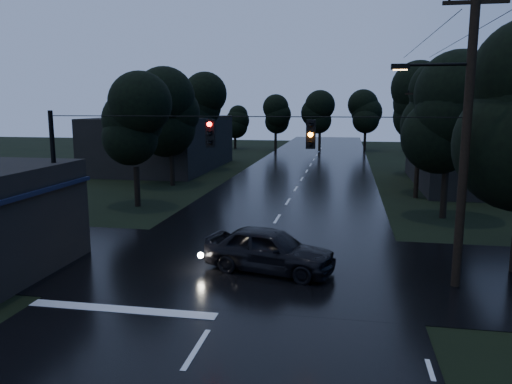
% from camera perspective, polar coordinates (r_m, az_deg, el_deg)
% --- Properties ---
extents(main_road, '(12.00, 120.00, 0.02)m').
position_cam_1_polar(main_road, '(37.17, 4.57, 0.33)').
color(main_road, black).
rests_on(main_road, ground).
extents(cross_street, '(60.00, 9.00, 0.02)m').
position_cam_1_polar(cross_street, '(19.82, -0.80, -8.32)').
color(cross_street, black).
rests_on(cross_street, ground).
extents(building_far_right, '(10.00, 14.00, 4.40)m').
position_cam_1_polar(building_far_right, '(41.95, 24.63, 3.59)').
color(building_far_right, black).
rests_on(building_far_right, ground).
extents(building_far_left, '(10.00, 16.00, 5.00)m').
position_cam_1_polar(building_far_left, '(49.84, -10.47, 5.55)').
color(building_far_left, black).
rests_on(building_far_left, ground).
extents(utility_pole_main, '(3.50, 0.30, 10.00)m').
position_cam_1_polar(utility_pole_main, '(17.88, 22.60, 6.13)').
color(utility_pole_main, black).
rests_on(utility_pole_main, ground).
extents(utility_pole_far, '(2.00, 0.30, 7.50)m').
position_cam_1_polar(utility_pole_far, '(34.85, 18.09, 5.65)').
color(utility_pole_far, black).
rests_on(utility_pole_far, ground).
extents(anchor_pole_left, '(0.18, 0.18, 6.00)m').
position_cam_1_polar(anchor_pole_left, '(20.97, -21.94, 0.41)').
color(anchor_pole_left, black).
rests_on(anchor_pole_left, ground).
extents(span_signals, '(15.00, 0.37, 1.12)m').
position_cam_1_polar(span_signals, '(17.75, 0.29, 6.82)').
color(span_signals, black).
rests_on(span_signals, ground).
extents(tree_left_a, '(3.92, 3.92, 8.26)m').
position_cam_1_polar(tree_left_a, '(31.16, -13.74, 7.91)').
color(tree_left_a, black).
rests_on(tree_left_a, ground).
extents(tree_left_b, '(4.20, 4.20, 8.85)m').
position_cam_1_polar(tree_left_b, '(38.80, -9.74, 8.97)').
color(tree_left_b, black).
rests_on(tree_left_b, ground).
extents(tree_left_c, '(4.48, 4.48, 9.44)m').
position_cam_1_polar(tree_left_c, '(48.48, -6.34, 9.67)').
color(tree_left_c, black).
rests_on(tree_left_c, ground).
extents(tree_right_a, '(4.20, 4.20, 8.85)m').
position_cam_1_polar(tree_right_a, '(28.96, 21.22, 8.13)').
color(tree_right_a, black).
rests_on(tree_right_a, ground).
extents(tree_right_b, '(4.48, 4.48, 9.44)m').
position_cam_1_polar(tree_right_b, '(36.94, 19.88, 9.06)').
color(tree_right_b, black).
rests_on(tree_right_b, ground).
extents(tree_right_c, '(4.76, 4.76, 10.03)m').
position_cam_1_polar(tree_right_c, '(46.92, 18.65, 9.67)').
color(tree_right_c, black).
rests_on(tree_right_c, ground).
extents(car, '(5.31, 3.13, 1.70)m').
position_cam_1_polar(car, '(18.85, 1.54, -6.59)').
color(car, black).
rests_on(car, ground).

